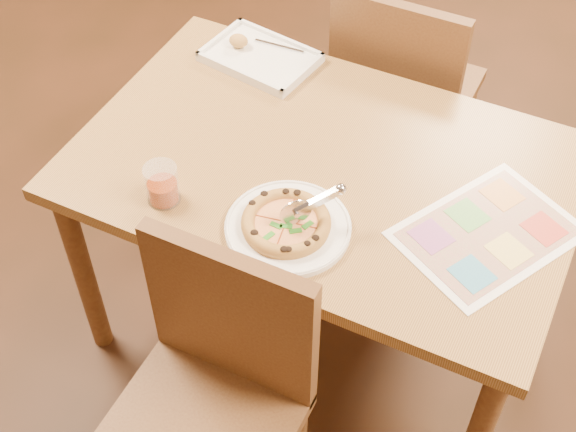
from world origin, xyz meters
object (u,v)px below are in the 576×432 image
at_px(plate, 288,228).
at_px(appetizer_tray, 258,57).
at_px(dining_table, 324,186).
at_px(glass_tumbler, 162,186).
at_px(chair_near, 215,375).
at_px(pizza_cutter, 311,205).
at_px(pizza, 286,223).
at_px(chair_far, 401,80).
at_px(menu, 488,233).

height_order(plate, appetizer_tray, appetizer_tray).
xyz_separation_m(dining_table, glass_tumbler, (-0.31, -0.29, 0.13)).
bearing_deg(chair_near, plate, 87.62).
height_order(dining_table, plate, plate).
bearing_deg(glass_tumbler, pizza_cutter, 11.05).
distance_m(dining_table, glass_tumbler, 0.45).
bearing_deg(appetizer_tray, pizza, -56.75).
distance_m(dining_table, chair_far, 0.61).
relative_size(pizza, pizza_cutter, 1.85).
distance_m(pizza, appetizer_tray, 0.68).
distance_m(dining_table, plate, 0.27).
xyz_separation_m(dining_table, chair_near, (0.00, -0.60, -0.07)).
distance_m(chair_near, menu, 0.73).
bearing_deg(dining_table, pizza_cutter, -74.77).
relative_size(chair_far, menu, 1.13).
bearing_deg(pizza_cutter, pizza, 166.86).
height_order(chair_near, chair_far, same).
xyz_separation_m(appetizer_tray, glass_tumbler, (0.05, -0.61, 0.03)).
bearing_deg(plate, dining_table, 93.36).
height_order(plate, pizza_cutter, pizza_cutter).
xyz_separation_m(chair_far, glass_tumbler, (-0.31, -0.90, 0.20)).
xyz_separation_m(plate, pizza, (-0.00, -0.00, 0.02)).
relative_size(dining_table, plate, 4.26).
bearing_deg(menu, chair_far, 124.69).
bearing_deg(dining_table, pizza, -87.46).
distance_m(plate, glass_tumbler, 0.33).
height_order(dining_table, glass_tumbler, glass_tumbler).
bearing_deg(appetizer_tray, chair_far, 38.77).
xyz_separation_m(chair_far, pizza, (0.01, -0.86, 0.18)).
distance_m(dining_table, chair_near, 0.61).
height_order(pizza, pizza_cutter, pizza_cutter).
bearing_deg(appetizer_tray, plate, -56.34).
xyz_separation_m(pizza, appetizer_tray, (-0.37, 0.57, -0.02)).
bearing_deg(glass_tumbler, dining_table, 43.68).
bearing_deg(chair_far, pizza_cutter, 94.20).
bearing_deg(menu, dining_table, 173.79).
height_order(chair_far, pizza_cutter, chair_far).
xyz_separation_m(pizza_cutter, menu, (0.39, 0.17, -0.08)).
distance_m(chair_far, pizza_cutter, 0.86).
bearing_deg(pizza_cutter, chair_far, 48.75).
xyz_separation_m(pizza, pizza_cutter, (0.05, 0.03, 0.06)).
xyz_separation_m(dining_table, menu, (0.45, -0.05, 0.09)).
distance_m(pizza_cutter, appetizer_tray, 0.68).
bearing_deg(menu, appetizer_tray, 155.94).
relative_size(pizza, appetizer_tray, 0.63).
bearing_deg(chair_near, dining_table, 90.00).
xyz_separation_m(chair_near, chair_far, (-0.00, 1.20, 0.00)).
relative_size(dining_table, chair_near, 2.77).
distance_m(chair_near, pizza_cutter, 0.45).
relative_size(chair_near, pizza, 2.17).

